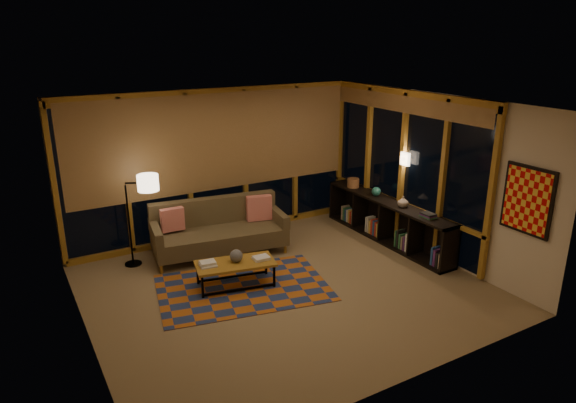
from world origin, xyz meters
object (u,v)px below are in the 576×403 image
sofa (219,229)px  bookshelf (387,221)px  coffee_table (236,274)px  floor_lamp (129,221)px

sofa → bookshelf: sofa is taller
coffee_table → sofa: bearing=89.7°
coffee_table → floor_lamp: 1.99m
sofa → coffee_table: (-0.26, -1.19, -0.26)m
coffee_table → bookshelf: 3.11m
bookshelf → coffee_table: bearing=-175.6°
floor_lamp → bookshelf: (4.23, -1.29, -0.38)m
floor_lamp → bookshelf: size_ratio=0.50×
sofa → bookshelf: bearing=-10.3°
coffee_table → floor_lamp: floor_lamp is taller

